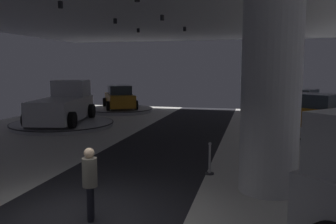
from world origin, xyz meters
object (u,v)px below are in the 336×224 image
display_platform_far_right (311,131)px  display_car_deep_left (120,98)px  display_platform_deep_left (120,110)px  visitor_walking_near (90,179)px  column_right (271,88)px  display_car_far_right (312,113)px  pickup_truck_far_left (64,105)px  display_car_deep_right (301,104)px  display_platform_far_left (63,124)px  display_platform_deep_right (300,118)px

display_platform_far_right → display_car_deep_left: bearing=153.6°
display_platform_deep_left → visitor_walking_near: visitor_walking_near is taller
display_platform_deep_left → visitor_walking_near: size_ratio=3.11×
column_right → display_platform_deep_left: column_right is taller
display_platform_deep_left → display_car_deep_left: size_ratio=1.09×
display_car_far_right → pickup_truck_far_left: bearing=-178.3°
display_platform_deep_left → display_car_deep_right: display_car_deep_right is taller
display_car_deep_right → display_platform_far_right: (-0.12, -5.10, -0.83)m
display_platform_far_left → display_car_deep_left: bearing=84.5°
display_car_far_right → column_right: bearing=-105.3°
pickup_truck_far_left → display_car_deep_right: (13.35, 5.50, -0.16)m
display_platform_deep_right → visitor_walking_near: visitor_walking_near is taller
display_car_deep_left → display_platform_far_left: size_ratio=0.80×
display_platform_deep_left → display_platform_far_left: size_ratio=0.87×
display_platform_deep_left → pickup_truck_far_left: pickup_truck_far_left is taller
display_car_deep_right → display_platform_far_right: display_car_deep_right is taller
display_car_deep_right → display_car_deep_left: bearing=175.0°
display_platform_deep_right → visitor_walking_near: size_ratio=2.98×
display_platform_deep_right → display_platform_far_right: 5.08m
display_platform_deep_left → display_platform_deep_right: display_platform_deep_left is taller
column_right → display_platform_far_left: size_ratio=0.97×
display_car_deep_right → display_platform_deep_right: bearing=-29.8°
pickup_truck_far_left → display_car_far_right: pickup_truck_far_left is taller
display_car_deep_right → display_platform_deep_left: bearing=174.9°
column_right → display_car_deep_right: size_ratio=1.21×
display_platform_deep_left → display_platform_far_right: 13.98m
display_platform_far_right → visitor_walking_near: bearing=-118.0°
display_car_deep_right → visitor_walking_near: 17.68m
display_platform_deep_left → display_car_deep_left: display_car_deep_left is taller
column_right → display_car_far_right: (2.37, 8.62, -1.66)m
display_platform_deep_right → visitor_walking_near: (-6.24, -16.53, 0.77)m
display_platform_deep_right → column_right: bearing=-100.3°
display_car_deep_right → visitor_walking_near: bearing=-110.6°
pickup_truck_far_left → display_platform_far_right: 13.27m
display_car_deep_left → display_platform_far_right: size_ratio=0.79×
display_platform_far_left → display_platform_deep_left: bearing=84.6°
display_platform_deep_right → display_platform_far_right: (-0.14, -5.08, 0.04)m
column_right → display_car_far_right: 9.09m
column_right → display_car_deep_right: bearing=79.9°
display_platform_deep_left → display_platform_far_left: display_platform_deep_left is taller
display_platform_far_left → display_platform_deep_right: size_ratio=1.20×
display_car_deep_left → display_platform_deep_right: bearing=-5.0°
display_platform_far_left → visitor_walking_near: visitor_walking_near is taller
column_right → pickup_truck_far_left: (-10.89, 8.23, -1.58)m
display_car_deep_left → pickup_truck_far_left: (-0.73, -6.60, 0.13)m
display_platform_deep_left → pickup_truck_far_left: bearing=-96.2°
display_platform_deep_right → visitor_walking_near: 17.69m
display_car_deep_left → display_car_deep_right: (12.62, -1.10, -0.04)m
display_platform_deep_left → visitor_walking_near: (6.41, -17.67, 0.75)m
display_car_deep_right → visitor_walking_near: (-6.22, -16.55, -0.10)m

